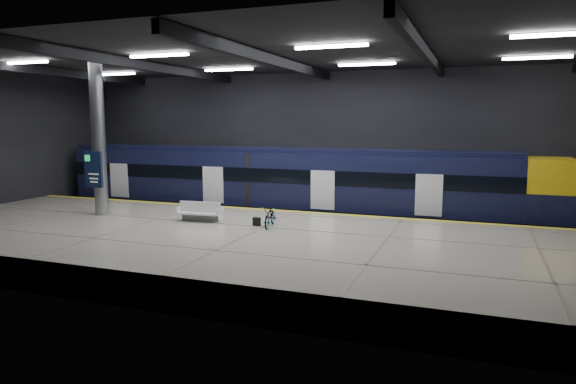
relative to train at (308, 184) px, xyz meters
The scene contains 10 objects.
ground 5.87m from the train, 87.29° to the right, with size 30.00×30.00×0.00m, color black.
room_shell 6.61m from the train, 87.31° to the right, with size 30.10×16.10×8.05m.
platform 8.14m from the train, 88.14° to the right, with size 30.00×11.00×1.10m, color beige.
safety_strip 2.92m from the train, 84.60° to the right, with size 30.00×0.40×0.01m, color gold.
rails 2.00m from the train, ahead, with size 30.00×1.52×0.16m.
train is the anchor object (origin of this frame).
bench 6.91m from the train, 113.59° to the right, with size 1.95×0.94×0.84m.
bicycle 6.44m from the train, 85.44° to the right, with size 0.57×1.63×0.86m, color #99999E.
pannier_bag 6.45m from the train, 90.80° to the right, with size 0.30×0.18×0.35m, color black.
info_column 10.40m from the train, 139.88° to the right, with size 0.90×0.78×6.90m.
Camera 1 is at (7.98, -19.61, 5.32)m, focal length 32.00 mm.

